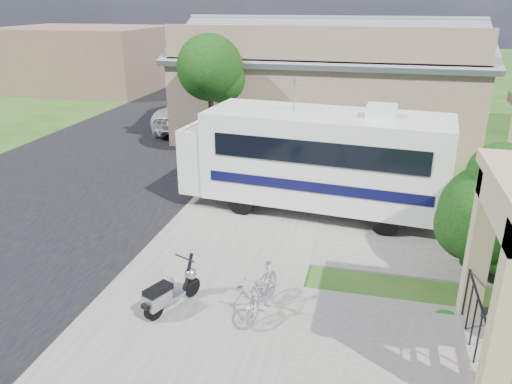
% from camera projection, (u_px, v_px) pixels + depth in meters
% --- Properties ---
extents(ground, '(120.00, 120.00, 0.00)m').
position_uv_depth(ground, '(251.00, 296.00, 10.24)').
color(ground, '#1F4412').
extents(street_slab, '(9.00, 80.00, 0.02)m').
position_uv_depth(street_slab, '(136.00, 144.00, 20.94)').
color(street_slab, black).
rests_on(street_slab, ground).
extents(sidewalk_slab, '(4.00, 80.00, 0.06)m').
position_uv_depth(sidewalk_slab, '(289.00, 154.00, 19.51)').
color(sidewalk_slab, '#5D5B54').
rests_on(sidewalk_slab, ground).
extents(driveway_slab, '(7.00, 6.00, 0.05)m').
position_uv_depth(driveway_slab, '(342.00, 215.00, 13.97)').
color(driveway_slab, '#5D5B54').
rests_on(driveway_slab, ground).
extents(walk_slab, '(4.00, 3.00, 0.05)m').
position_uv_depth(walk_slab, '(404.00, 348.00, 8.66)').
color(walk_slab, '#5D5B54').
rests_on(walk_slab, ground).
extents(warehouse, '(12.50, 8.40, 5.04)m').
position_uv_depth(warehouse, '(328.00, 88.00, 22.17)').
color(warehouse, '#775F4A').
rests_on(warehouse, ground).
extents(distant_bldg_far, '(10.00, 8.00, 4.00)m').
position_uv_depth(distant_bldg_far, '(84.00, 58.00, 33.18)').
color(distant_bldg_far, brown).
rests_on(distant_bldg_far, ground).
extents(distant_bldg_near, '(8.00, 7.00, 3.20)m').
position_uv_depth(distant_bldg_near, '(180.00, 49.00, 43.76)').
color(distant_bldg_near, '#775F4A').
rests_on(distant_bldg_near, ground).
extents(street_tree_a, '(2.44, 2.40, 4.58)m').
position_uv_depth(street_tree_a, '(213.00, 71.00, 18.08)').
color(street_tree_a, black).
rests_on(street_tree_a, ground).
extents(street_tree_b, '(2.44, 2.40, 4.73)m').
position_uv_depth(street_tree_b, '(271.00, 44.00, 27.09)').
color(street_tree_b, black).
rests_on(street_tree_b, ground).
extents(street_tree_c, '(2.44, 2.40, 4.42)m').
position_uv_depth(street_tree_c, '(297.00, 38.00, 35.34)').
color(street_tree_c, black).
rests_on(street_tree_c, ground).
extents(motorhome, '(7.47, 3.01, 3.73)m').
position_uv_depth(motorhome, '(315.00, 157.00, 13.82)').
color(motorhome, silver).
rests_on(motorhome, ground).
extents(shrub, '(2.48, 2.37, 3.05)m').
position_uv_depth(shrub, '(497.00, 211.00, 10.40)').
color(shrub, black).
rests_on(shrub, ground).
extents(scooter, '(0.79, 1.37, 0.95)m').
position_uv_depth(scooter, '(169.00, 293.00, 9.56)').
color(scooter, black).
rests_on(scooter, ground).
extents(bicycle, '(0.67, 1.62, 0.94)m').
position_uv_depth(bicycle, '(262.00, 293.00, 9.46)').
color(bicycle, '#97989E').
rests_on(bicycle, ground).
extents(pickup_truck, '(3.07, 5.93, 1.60)m').
position_uv_depth(pickup_truck, '(197.00, 111.00, 23.33)').
color(pickup_truck, silver).
rests_on(pickup_truck, ground).
extents(van, '(2.65, 5.58, 1.57)m').
position_uv_depth(van, '(226.00, 88.00, 29.35)').
color(van, silver).
rests_on(van, ground).
extents(garden_hose, '(0.44, 0.44, 0.20)m').
position_uv_depth(garden_hose, '(446.00, 322.00, 9.23)').
color(garden_hose, '#146520').
rests_on(garden_hose, ground).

